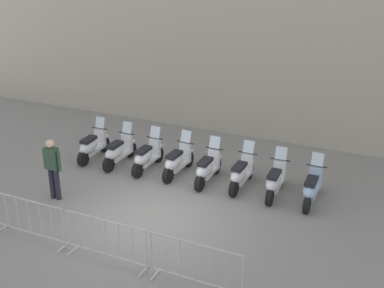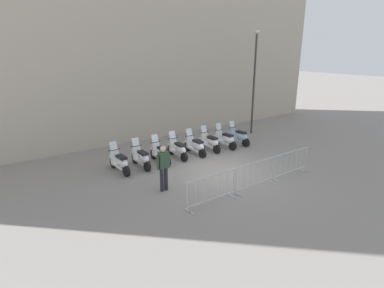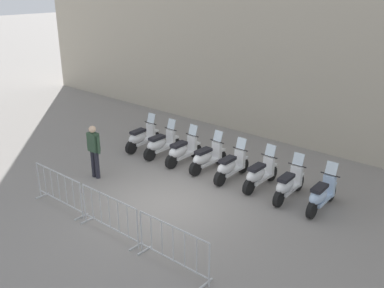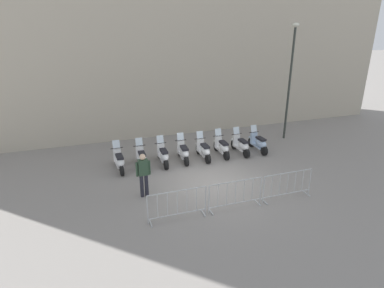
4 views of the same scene
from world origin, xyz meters
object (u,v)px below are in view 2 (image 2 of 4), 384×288
at_px(motorcycle_3, 178,149).
at_px(motorcycle_5, 210,142).
at_px(motorcycle_0, 120,162).
at_px(motorcycle_7, 239,137).
at_px(officer_near_row_end, 164,166).
at_px(motorcycle_1, 141,158).
at_px(barrier_segment_0, 212,190).
at_px(street_lamp, 254,74).
at_px(motorcycle_4, 196,146).
at_px(barrier_segment_1, 256,175).
at_px(motorcycle_6, 225,140).
at_px(barrier_segment_2, 291,164).
at_px(motorcycle_2, 161,154).

xyz_separation_m(motorcycle_3, motorcycle_5, (1.97, 0.34, 0.00)).
xyz_separation_m(motorcycle_0, motorcycle_7, (6.88, 1.16, 0.00)).
height_order(motorcycle_0, officer_near_row_end, officer_near_row_end).
relative_size(motorcycle_1, officer_near_row_end, 1.00).
relative_size(barrier_segment_0, street_lamp, 0.33).
distance_m(motorcycle_4, barrier_segment_0, 5.15).
height_order(motorcycle_0, barrier_segment_1, motorcycle_0).
height_order(motorcycle_0, motorcycle_3, same).
relative_size(street_lamp, officer_near_row_end, 3.57).
relative_size(motorcycle_5, barrier_segment_0, 0.86).
xyz_separation_m(motorcycle_6, officer_near_row_end, (-4.87, -3.46, 0.53)).
bearing_deg(motorcycle_3, street_lamp, 20.78).
distance_m(motorcycle_6, barrier_segment_2, 4.48).
distance_m(motorcycle_3, street_lamp, 7.29).
bearing_deg(motorcycle_0, motorcycle_5, 10.36).
bearing_deg(street_lamp, motorcycle_3, -159.22).
bearing_deg(street_lamp, barrier_segment_2, -113.70).
bearing_deg(street_lamp, motorcycle_0, -162.39).
bearing_deg(motorcycle_3, motorcycle_1, -168.13).
height_order(motorcycle_6, officer_near_row_end, officer_near_row_end).
height_order(motorcycle_7, barrier_segment_1, motorcycle_7).
relative_size(motorcycle_1, motorcycle_2, 1.00).
bearing_deg(motorcycle_1, barrier_segment_2, -34.40).
bearing_deg(motorcycle_1, motorcycle_4, 9.65).
xyz_separation_m(motorcycle_5, officer_near_row_end, (-3.87, -3.36, 0.53)).
bearing_deg(motorcycle_6, motorcycle_0, -170.46).
bearing_deg(motorcycle_6, barrier_segment_2, -85.41).
height_order(motorcycle_5, officer_near_row_end, officer_near_row_end).
distance_m(motorcycle_4, barrier_segment_1, 4.46).
relative_size(motorcycle_3, barrier_segment_0, 0.86).
xyz_separation_m(motorcycle_2, motorcycle_3, (0.97, 0.23, 0.00)).
height_order(barrier_segment_2, street_lamp, street_lamp).
bearing_deg(motorcycle_2, motorcycle_5, 11.16).
relative_size(motorcycle_7, officer_near_row_end, 0.99).
xyz_separation_m(motorcycle_1, motorcycle_2, (0.98, 0.18, 0.00)).
bearing_deg(barrier_segment_1, motorcycle_2, 118.03).
height_order(motorcycle_7, street_lamp, street_lamp).
relative_size(motorcycle_2, officer_near_row_end, 1.00).
bearing_deg(motorcycle_2, barrier_segment_0, -88.62).
bearing_deg(street_lamp, barrier_segment_1, -126.10).
xyz_separation_m(barrier_segment_0, barrier_segment_2, (4.18, 0.69, 0.00)).
distance_m(motorcycle_5, motorcycle_7, 2.00).
xyz_separation_m(street_lamp, officer_near_row_end, (-8.01, -5.33, -2.71)).
bearing_deg(motorcycle_4, street_lamp, 23.55).
height_order(motorcycle_4, street_lamp, street_lamp).
height_order(motorcycle_2, street_lamp, street_lamp).
xyz_separation_m(motorcycle_0, barrier_segment_0, (2.07, -4.16, 0.07)).
bearing_deg(motorcycle_5, motorcycle_4, -165.37).
distance_m(motorcycle_0, officer_near_row_end, 2.72).
bearing_deg(motorcycle_4, motorcycle_6, 10.06).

